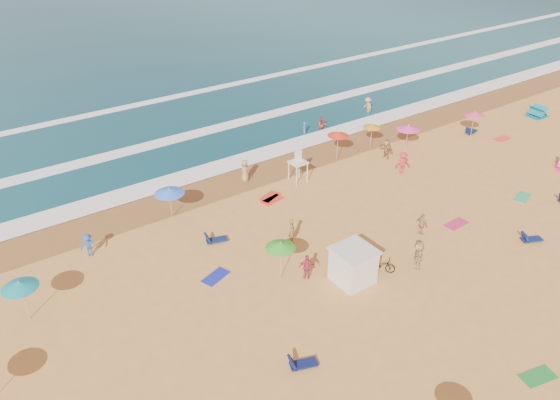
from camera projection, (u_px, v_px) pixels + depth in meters
ground at (359, 253)px, 33.39m from camera, size 220.00×220.00×0.00m
ocean at (24, 16)px, 92.62m from camera, size 220.00×140.00×0.18m
wet_sand at (249, 176)px, 42.20m from camera, size 220.00×220.00×0.00m
surf_foam at (196, 137)px, 48.37m from camera, size 200.00×18.70×0.05m
cabana at (353, 266)px, 30.65m from camera, size 2.00×2.00×2.00m
cabana_roof at (354, 251)px, 30.12m from camera, size 2.20×2.20×0.12m
bicycle at (380, 265)px, 31.66m from camera, size 1.53×1.74×0.91m
lifeguard_stand at (298, 168)px, 41.00m from camera, size 1.20×1.20×2.10m
beach_umbrellas at (386, 223)px, 32.30m from camera, size 60.46×28.07×0.82m
loungers at (427, 248)px, 33.56m from camera, size 54.72×20.12×0.34m
towels at (436, 240)px, 34.61m from camera, size 40.76×24.14×0.03m
popup_tents at (552, 134)px, 47.73m from camera, size 10.57×10.00×1.20m
beachgoers at (287, 209)px, 36.31m from camera, size 41.76×25.84×2.14m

